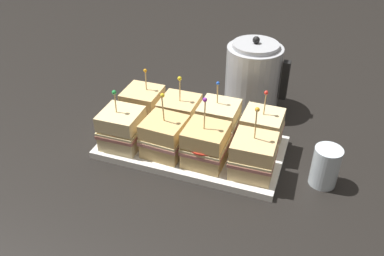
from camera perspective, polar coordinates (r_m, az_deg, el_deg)
ground_plane at (r=1.05m, az=0.00°, el=-3.10°), size 6.00×6.00×0.00m
serving_platter at (r=1.05m, az=0.00°, el=-2.71°), size 0.46×0.24×0.02m
sandwich_front_far_left at (r=1.03m, az=-9.79°, el=-0.10°), size 0.10×0.10×0.16m
sandwich_front_center_left at (r=0.99m, az=-3.85°, el=-1.21°), size 0.11×0.11×0.17m
sandwich_front_center_right at (r=0.96m, az=1.93°, el=-2.40°), size 0.10×0.10×0.18m
sandwich_front_far_right at (r=0.94m, az=8.60°, el=-3.90°), size 0.10×0.10×0.18m
sandwich_back_far_left at (r=1.12m, az=-6.86°, el=3.09°), size 0.10×0.10×0.16m
sandwich_back_center_left at (r=1.07m, az=-1.76°, el=1.90°), size 0.10×0.10×0.16m
sandwich_back_center_right at (r=1.05m, az=3.77°, el=0.99°), size 0.10×0.10×0.16m
sandwich_back_far_right at (r=1.03m, az=9.74°, el=-0.26°), size 0.10×0.10×0.16m
kettle_steel at (r=1.20m, az=8.57°, el=7.11°), size 0.18×0.16×0.22m
drinking_glass at (r=0.97m, az=18.22°, el=-5.15°), size 0.06×0.06×0.10m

